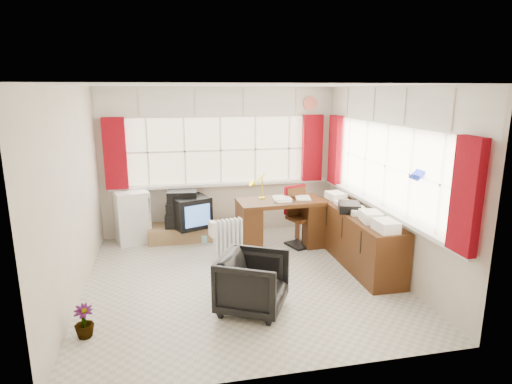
{
  "coord_description": "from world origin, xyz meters",
  "views": [
    {
      "loc": [
        -0.9,
        -5.17,
        2.45
      ],
      "look_at": [
        0.31,
        0.55,
        1.05
      ],
      "focal_mm": 30.0,
      "sensor_mm": 36.0,
      "label": 1
    }
  ],
  "objects_px": {
    "desk_lamp": "(262,182)",
    "credenza": "(358,237)",
    "desk": "(280,221)",
    "office_chair": "(253,283)",
    "radiator": "(228,245)",
    "tv_bench": "(192,232)",
    "crt_tv": "(191,212)",
    "task_chair": "(298,214)",
    "mini_fridge": "(132,217)"
  },
  "relations": [
    {
      "from": "desk_lamp",
      "to": "credenza",
      "type": "height_order",
      "value": "desk_lamp"
    },
    {
      "from": "desk",
      "to": "office_chair",
      "type": "distance_m",
      "value": 2.07
    },
    {
      "from": "radiator",
      "to": "tv_bench",
      "type": "xyz_separation_m",
      "value": [
        -0.46,
        1.11,
        -0.14
      ]
    },
    {
      "from": "desk_lamp",
      "to": "crt_tv",
      "type": "bearing_deg",
      "value": 161.2
    },
    {
      "from": "task_chair",
      "to": "tv_bench",
      "type": "height_order",
      "value": "task_chair"
    },
    {
      "from": "radiator",
      "to": "crt_tv",
      "type": "bearing_deg",
      "value": 115.18
    },
    {
      "from": "tv_bench",
      "to": "office_chair",
      "type": "bearing_deg",
      "value": -78.18
    },
    {
      "from": "tv_bench",
      "to": "mini_fridge",
      "type": "height_order",
      "value": "mini_fridge"
    },
    {
      "from": "desk",
      "to": "office_chair",
      "type": "relative_size",
      "value": 1.87
    },
    {
      "from": "credenza",
      "to": "crt_tv",
      "type": "bearing_deg",
      "value": 148.36
    },
    {
      "from": "credenza",
      "to": "radiator",
      "type": "bearing_deg",
      "value": 167.18
    },
    {
      "from": "tv_bench",
      "to": "crt_tv",
      "type": "distance_m",
      "value": 0.39
    },
    {
      "from": "desk_lamp",
      "to": "tv_bench",
      "type": "distance_m",
      "value": 1.51
    },
    {
      "from": "desk_lamp",
      "to": "task_chair",
      "type": "bearing_deg",
      "value": -9.23
    },
    {
      "from": "radiator",
      "to": "mini_fridge",
      "type": "height_order",
      "value": "mini_fridge"
    },
    {
      "from": "desk",
      "to": "mini_fridge",
      "type": "relative_size",
      "value": 1.59
    },
    {
      "from": "task_chair",
      "to": "crt_tv",
      "type": "distance_m",
      "value": 1.75
    },
    {
      "from": "task_chair",
      "to": "crt_tv",
      "type": "relative_size",
      "value": 1.35
    },
    {
      "from": "credenza",
      "to": "mini_fridge",
      "type": "relative_size",
      "value": 2.34
    },
    {
      "from": "tv_bench",
      "to": "credenza",
      "type": "bearing_deg",
      "value": -33.71
    },
    {
      "from": "office_chair",
      "to": "tv_bench",
      "type": "bearing_deg",
      "value": 39.51
    },
    {
      "from": "desk_lamp",
      "to": "mini_fridge",
      "type": "bearing_deg",
      "value": 164.5
    },
    {
      "from": "office_chair",
      "to": "mini_fridge",
      "type": "relative_size",
      "value": 0.85
    },
    {
      "from": "task_chair",
      "to": "mini_fridge",
      "type": "xyz_separation_m",
      "value": [
        -2.62,
        0.66,
        -0.08
      ]
    },
    {
      "from": "desk",
      "to": "credenza",
      "type": "xyz_separation_m",
      "value": [
        0.91,
        -0.88,
        -0.03
      ]
    },
    {
      "from": "office_chair",
      "to": "task_chair",
      "type": "bearing_deg",
      "value": -2.58
    },
    {
      "from": "task_chair",
      "to": "crt_tv",
      "type": "xyz_separation_m",
      "value": [
        -1.68,
        0.47,
        -0.0
      ]
    },
    {
      "from": "desk",
      "to": "tv_bench",
      "type": "relative_size",
      "value": 0.97
    },
    {
      "from": "task_chair",
      "to": "office_chair",
      "type": "xyz_separation_m",
      "value": [
        -1.14,
        -1.96,
        -0.18
      ]
    },
    {
      "from": "task_chair",
      "to": "radiator",
      "type": "distance_m",
      "value": 1.34
    },
    {
      "from": "office_chair",
      "to": "tv_bench",
      "type": "distance_m",
      "value": 2.6
    },
    {
      "from": "desk_lamp",
      "to": "task_chair",
      "type": "distance_m",
      "value": 0.79
    },
    {
      "from": "radiator",
      "to": "credenza",
      "type": "distance_m",
      "value": 1.87
    },
    {
      "from": "task_chair",
      "to": "office_chair",
      "type": "bearing_deg",
      "value": -120.27
    },
    {
      "from": "task_chair",
      "to": "tv_bench",
      "type": "distance_m",
      "value": 1.81
    },
    {
      "from": "office_chair",
      "to": "tv_bench",
      "type": "height_order",
      "value": "office_chair"
    },
    {
      "from": "office_chair",
      "to": "crt_tv",
      "type": "bearing_deg",
      "value": 40.24
    },
    {
      "from": "desk_lamp",
      "to": "radiator",
      "type": "xyz_separation_m",
      "value": [
        -0.64,
        -0.62,
        -0.78
      ]
    },
    {
      "from": "desk",
      "to": "crt_tv",
      "type": "bearing_deg",
      "value": 158.96
    },
    {
      "from": "office_chair",
      "to": "crt_tv",
      "type": "relative_size",
      "value": 1.03
    },
    {
      "from": "desk",
      "to": "task_chair",
      "type": "xyz_separation_m",
      "value": [
        0.31,
        0.06,
        0.08
      ]
    },
    {
      "from": "crt_tv",
      "to": "desk_lamp",
      "type": "bearing_deg",
      "value": -18.8
    },
    {
      "from": "desk",
      "to": "mini_fridge",
      "type": "distance_m",
      "value": 2.42
    },
    {
      "from": "task_chair",
      "to": "office_chair",
      "type": "height_order",
      "value": "task_chair"
    },
    {
      "from": "desk_lamp",
      "to": "tv_bench",
      "type": "height_order",
      "value": "desk_lamp"
    },
    {
      "from": "task_chair",
      "to": "credenza",
      "type": "height_order",
      "value": "task_chair"
    },
    {
      "from": "desk",
      "to": "office_chair",
      "type": "bearing_deg",
      "value": -113.69
    },
    {
      "from": "desk_lamp",
      "to": "tv_bench",
      "type": "relative_size",
      "value": 0.28
    },
    {
      "from": "tv_bench",
      "to": "crt_tv",
      "type": "bearing_deg",
      "value": -94.78
    },
    {
      "from": "desk_lamp",
      "to": "task_chair",
      "type": "relative_size",
      "value": 0.41
    }
  ]
}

